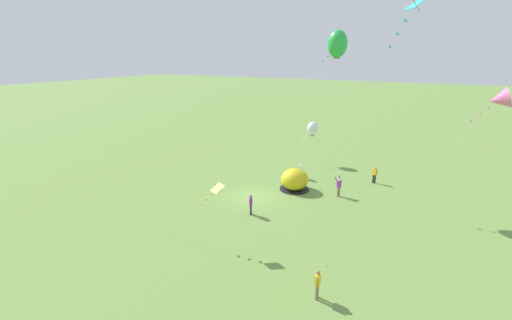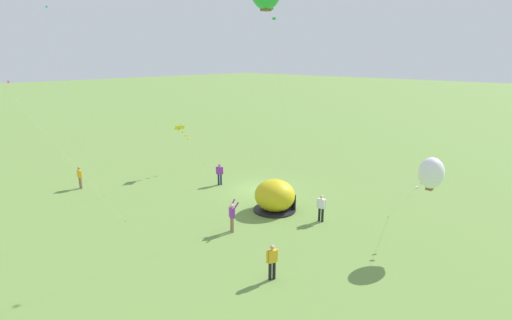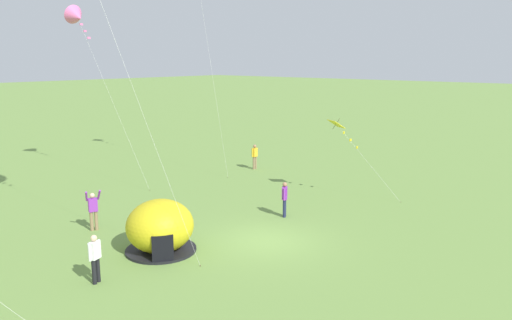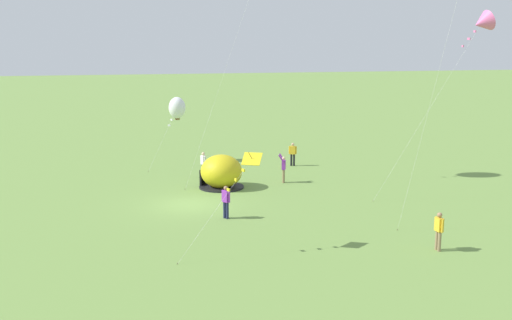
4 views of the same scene
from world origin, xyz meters
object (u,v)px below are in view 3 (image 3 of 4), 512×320
object	(u,v)px
person_with_toddler	(285,197)
kite_yellow	(340,128)
person_near_tent	(255,155)
person_far_back	(95,256)
kite_pink	(77,17)
popup_tent	(160,227)
person_watching_sky	(93,209)

from	to	relation	value
person_with_toddler	kite_yellow	bearing A→B (deg)	-0.54
person_near_tent	person_far_back	size ratio (longest dim) A/B	1.00
person_far_back	kite_pink	size ratio (longest dim) A/B	0.16
popup_tent	person_near_tent	distance (m)	15.44
person_near_tent	person_with_toddler	bearing A→B (deg)	-132.01
popup_tent	kite_yellow	size ratio (longest dim) A/B	0.65
person_watching_sky	popup_tent	bearing A→B (deg)	-85.28
kite_pink	kite_yellow	bearing A→B (deg)	-68.17
popup_tent	person_watching_sky	size ratio (longest dim) A/B	1.49
person_far_back	kite_yellow	world-z (taller)	kite_yellow
popup_tent	kite_pink	size ratio (longest dim) A/B	0.26
person_watching_sky	kite_pink	distance (m)	14.65
person_with_toddler	kite_yellow	xyz separation A→B (m)	(4.88, -0.05, 2.85)
popup_tent	person_far_back	xyz separation A→B (m)	(-3.27, -0.57, -0.03)
person_with_toddler	person_watching_sky	world-z (taller)	person_watching_sky
popup_tent	person_near_tent	xyz separation A→B (m)	(13.85, 6.82, -0.03)
person_far_back	kite_yellow	distance (m)	15.12
person_with_toddler	person_near_tent	bearing A→B (deg)	47.99
person_near_tent	person_with_toddler	size ratio (longest dim) A/B	1.00
kite_yellow	person_far_back	bearing A→B (deg)	177.70
kite_yellow	person_near_tent	bearing A→B (deg)	74.12
popup_tent	person_near_tent	world-z (taller)	popup_tent
popup_tent	kite_pink	bearing A→B (deg)	68.93
person_near_tent	person_far_back	distance (m)	18.64
person_watching_sky	kite_pink	bearing A→B (deg)	59.79
person_with_toddler	person_far_back	bearing A→B (deg)	176.83
person_with_toddler	person_watching_sky	bearing A→B (deg)	142.98
person_near_tent	kite_pink	xyz separation A→B (m)	(-8.40, 7.31, 9.10)
kite_yellow	kite_pink	bearing A→B (deg)	111.83
person_near_tent	person_with_toddler	distance (m)	10.69
person_near_tent	kite_pink	distance (m)	14.38
popup_tent	kite_pink	distance (m)	17.65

